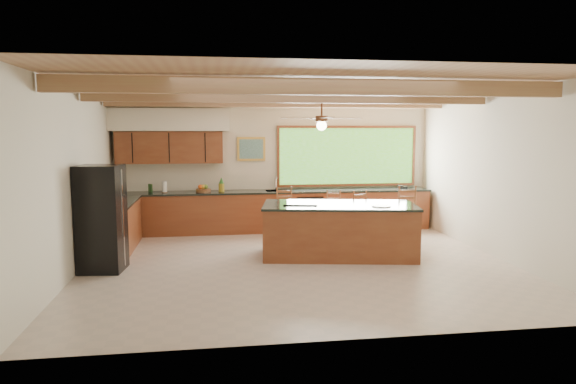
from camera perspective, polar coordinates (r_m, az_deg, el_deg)
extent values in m
plane|color=#B9A899|center=(8.89, 1.13, -7.96)|extent=(7.20, 7.20, 0.00)
cube|color=beige|center=(11.84, -1.45, 3.13)|extent=(7.20, 0.04, 3.00)
cube|color=beige|center=(5.47, 6.78, -1.38)|extent=(7.20, 0.04, 3.00)
cube|color=beige|center=(8.79, -22.69, 1.26)|extent=(0.04, 6.50, 3.00)
cube|color=beige|center=(9.88, 22.22, 1.86)|extent=(0.04, 6.50, 3.00)
cube|color=#916B48|center=(8.62, 1.18, 11.68)|extent=(7.20, 6.50, 0.04)
cube|color=olive|center=(7.04, 3.37, 11.59)|extent=(7.10, 0.15, 0.22)
cube|color=olive|center=(9.11, 0.65, 10.55)|extent=(7.10, 0.15, 0.22)
cube|color=olive|center=(10.88, -0.86, 9.96)|extent=(7.10, 0.15, 0.22)
cube|color=brown|center=(11.58, -13.00, 4.85)|extent=(2.30, 0.35, 0.70)
cube|color=silver|center=(11.51, -13.11, 7.83)|extent=(2.60, 0.50, 0.48)
cylinder|color=#FFEABF|center=(11.58, -16.56, 6.58)|extent=(0.10, 0.10, 0.01)
cylinder|color=#FFEABF|center=(11.47, -9.57, 6.76)|extent=(0.10, 0.10, 0.01)
cube|color=#67BB42|center=(12.12, 6.59, 3.98)|extent=(3.20, 0.04, 1.30)
cube|color=gold|center=(11.74, -4.11, 4.79)|extent=(0.64, 0.03, 0.54)
cube|color=#38664E|center=(11.72, -4.10, 4.79)|extent=(0.54, 0.01, 0.44)
cube|color=brown|center=(11.62, -1.23, -2.20)|extent=(7.00, 0.65, 0.88)
cube|color=black|center=(11.56, -1.23, 0.05)|extent=(7.04, 0.69, 0.04)
cube|color=brown|center=(10.17, -18.68, -3.90)|extent=(0.65, 2.35, 0.88)
cube|color=black|center=(10.09, -18.78, -1.33)|extent=(0.69, 2.39, 0.04)
cube|color=black|center=(11.41, 2.47, -2.48)|extent=(0.60, 0.02, 0.78)
cube|color=silver|center=(11.56, -1.23, 0.08)|extent=(0.50, 0.38, 0.03)
cylinder|color=silver|center=(11.74, -1.36, 0.99)|extent=(0.03, 0.03, 0.30)
cylinder|color=silver|center=(11.62, -1.30, 1.58)|extent=(0.03, 0.20, 0.03)
cylinder|color=silver|center=(11.50, -13.57, 0.55)|extent=(0.10, 0.10, 0.25)
cylinder|color=#22461C|center=(11.62, -14.94, 0.40)|extent=(0.05, 0.05, 0.18)
cylinder|color=#22461C|center=(11.69, -15.15, 0.43)|extent=(0.05, 0.05, 0.18)
cube|color=black|center=(12.23, 12.63, 0.55)|extent=(0.22, 0.20, 0.08)
cube|color=brown|center=(9.39, 5.69, -4.35)|extent=(2.86, 1.69, 0.91)
cube|color=black|center=(9.30, 5.73, -1.47)|extent=(2.91, 1.74, 0.04)
cube|color=black|center=(9.28, 1.37, -1.27)|extent=(0.67, 0.57, 0.02)
cylinder|color=silver|center=(9.12, 10.32, -1.54)|extent=(0.33, 0.33, 0.02)
cube|color=black|center=(8.82, -20.03, -2.77)|extent=(0.74, 0.72, 1.72)
cube|color=silver|center=(8.76, -17.88, -2.75)|extent=(0.02, 0.05, 1.59)
cube|color=brown|center=(11.15, -0.43, -1.49)|extent=(0.44, 0.44, 0.04)
cylinder|color=brown|center=(11.04, -1.10, -3.35)|extent=(0.04, 0.04, 0.63)
cylinder|color=brown|center=(11.08, 0.47, -3.31)|extent=(0.04, 0.04, 0.63)
cylinder|color=brown|center=(11.34, -1.30, -3.07)|extent=(0.04, 0.04, 0.63)
cylinder|color=brown|center=(11.38, 0.23, -3.04)|extent=(0.04, 0.04, 0.63)
cube|color=brown|center=(11.29, 4.95, -1.63)|extent=(0.38, 0.38, 0.04)
cylinder|color=brown|center=(11.17, 4.39, -3.35)|extent=(0.03, 0.03, 0.59)
cylinder|color=brown|center=(11.24, 5.81, -3.30)|extent=(0.03, 0.03, 0.59)
cylinder|color=brown|center=(11.45, 4.08, -3.10)|extent=(0.03, 0.03, 0.59)
cylinder|color=brown|center=(11.51, 5.46, -3.06)|extent=(0.03, 0.03, 0.59)
cube|color=brown|center=(10.60, 7.43, -2.01)|extent=(0.49, 0.49, 0.04)
cylinder|color=brown|center=(10.48, 6.82, -3.96)|extent=(0.04, 0.04, 0.63)
cylinder|color=brown|center=(10.56, 8.42, -3.90)|extent=(0.04, 0.04, 0.63)
cylinder|color=brown|center=(10.76, 6.40, -3.66)|extent=(0.04, 0.04, 0.63)
cylinder|color=brown|center=(10.84, 7.96, -3.61)|extent=(0.04, 0.04, 0.63)
cube|color=brown|center=(10.94, 12.96, -1.60)|extent=(0.50, 0.50, 0.04)
cylinder|color=brown|center=(10.79, 12.41, -3.63)|extent=(0.04, 0.04, 0.67)
cylinder|color=brown|center=(10.91, 14.02, -3.56)|extent=(0.04, 0.04, 0.67)
cylinder|color=brown|center=(11.09, 11.82, -3.33)|extent=(0.04, 0.04, 0.67)
cylinder|color=brown|center=(11.21, 13.38, -3.27)|extent=(0.04, 0.04, 0.67)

